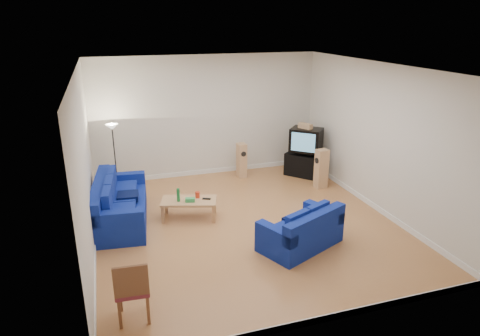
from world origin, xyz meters
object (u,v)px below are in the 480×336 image
object	(u,v)px
tv_stand	(305,165)
television	(306,140)
sofa_three_seat	(118,207)
sofa_loveseat	(302,233)
coffee_table	(189,202)

from	to	relation	value
tv_stand	television	distance (m)	0.72
sofa_three_seat	sofa_loveseat	distance (m)	3.86
sofa_three_seat	tv_stand	distance (m)	5.15
sofa_loveseat	coffee_table	size ratio (longest dim) A/B	1.38
sofa_loveseat	coffee_table	bearing A→B (deg)	109.25
sofa_loveseat	tv_stand	world-z (taller)	sofa_loveseat
coffee_table	television	distance (m)	3.90
sofa_three_seat	tv_stand	xyz separation A→B (m)	(4.96, 1.37, -0.03)
coffee_table	tv_stand	size ratio (longest dim) A/B	1.28
sofa_loveseat	television	world-z (taller)	television
sofa_loveseat	television	size ratio (longest dim) A/B	1.80
television	sofa_three_seat	bearing A→B (deg)	-123.66
sofa_three_seat	television	world-z (taller)	television
coffee_table	sofa_loveseat	bearing A→B (deg)	-46.51
coffee_table	television	world-z (taller)	television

